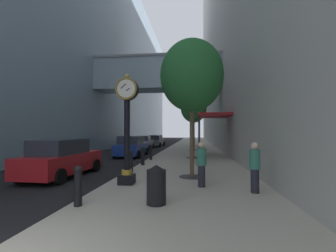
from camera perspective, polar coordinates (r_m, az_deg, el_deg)
The scene contains 20 objects.
ground_plane at distance 29.44m, azimuth 0.20°, elevation -5.52°, with size 110.00×110.00×0.00m, color black.
sidewalk_right at distance 32.24m, azimuth 6.12°, elevation -5.04°, with size 5.98×80.00×0.14m, color #ADA593.
building_block_left at distance 37.22m, azimuth -17.79°, elevation 16.89°, with size 22.27×80.00×27.60m.
street_clock at distance 8.67m, azimuth -10.21°, elevation 0.61°, with size 0.84×0.55×4.11m.
bollard_nearest at distance 6.61m, azimuth -21.52°, elevation -13.50°, with size 0.22×0.22×1.05m.
bollard_third at distance 11.18m, azimuth -9.23°, elevation -8.59°, with size 0.22×0.22×1.05m.
bollard_fourth at distance 13.57m, azimuth -6.32°, elevation -7.34°, with size 0.22×0.22×1.05m.
bollard_fifth at distance 15.99m, azimuth -4.29°, elevation -6.45°, with size 0.22×0.22×1.05m.
street_tree_near at distance 10.18m, azimuth 5.92°, elevation 12.31°, with size 2.73×2.73×5.95m.
street_tree_mid_near at distance 17.42m, azimuth 6.27°, elevation 8.07°, with size 2.28×2.28×6.17m.
street_tree_mid_far at distance 24.60m, azimuth 6.41°, elevation 4.48°, with size 2.74×2.74×6.08m.
street_tree_far at distance 31.90m, azimuth 6.49°, elevation 3.98°, with size 2.40×2.40×6.38m.
trash_bin at distance 6.32m, azimuth -2.94°, elevation -14.24°, with size 0.53×0.53×1.05m.
pedestrian_walking at distance 8.26m, azimuth 8.35°, elevation -9.14°, with size 0.46×0.46×1.59m.
pedestrian_by_clock at distance 7.88m, azimuth 20.82°, elevation -9.36°, with size 0.48×0.48×1.60m.
storefront_awning at distance 17.97m, azimuth 11.20°, elevation 2.40°, with size 2.40×3.60×3.30m.
car_grey_near at distance 32.80m, azimuth -3.08°, elevation -3.73°, with size 2.13×4.69×1.61m.
car_blue_mid at distance 19.62m, azimuth -9.04°, elevation -5.08°, with size 2.13×4.45×1.73m.
car_silver_far at distance 27.56m, azimuth -6.13°, elevation -4.14°, with size 2.13×4.51×1.63m.
car_red_trailing at distance 11.77m, azimuth -24.89°, elevation -7.39°, with size 2.06×4.60×1.73m.
Camera 1 is at (3.35, -2.18, 2.08)m, focal length 24.44 mm.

